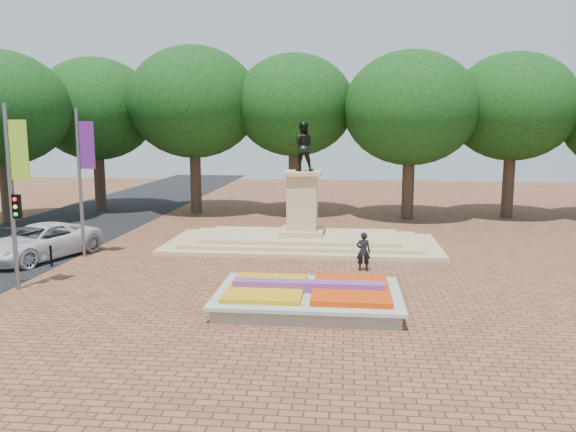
{
  "coord_description": "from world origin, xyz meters",
  "views": [
    {
      "loc": [
        2.22,
        -20.58,
        6.14
      ],
      "look_at": [
        -0.33,
        4.03,
        2.2
      ],
      "focal_mm": 35.0,
      "sensor_mm": 36.0,
      "label": 1
    }
  ],
  "objects_px": {
    "flower_bed": "(309,296)",
    "monument": "(302,229)",
    "van": "(40,242)",
    "pedestrian": "(363,251)"
  },
  "relations": [
    {
      "from": "flower_bed",
      "to": "van",
      "type": "relative_size",
      "value": 1.08
    },
    {
      "from": "flower_bed",
      "to": "monument",
      "type": "distance_m",
      "value": 10.07
    },
    {
      "from": "flower_bed",
      "to": "van",
      "type": "distance_m",
      "value": 14.29
    },
    {
      "from": "monument",
      "to": "pedestrian",
      "type": "height_order",
      "value": "monument"
    },
    {
      "from": "flower_bed",
      "to": "van",
      "type": "bearing_deg",
      "value": 155.93
    },
    {
      "from": "van",
      "to": "pedestrian",
      "type": "bearing_deg",
      "value": 17.79
    },
    {
      "from": "monument",
      "to": "pedestrian",
      "type": "distance_m",
      "value": 5.68
    },
    {
      "from": "van",
      "to": "pedestrian",
      "type": "height_order",
      "value": "pedestrian"
    },
    {
      "from": "monument",
      "to": "flower_bed",
      "type": "bearing_deg",
      "value": -84.13
    },
    {
      "from": "van",
      "to": "pedestrian",
      "type": "xyz_separation_m",
      "value": [
        15.04,
        -0.64,
        0.03
      ]
    }
  ]
}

